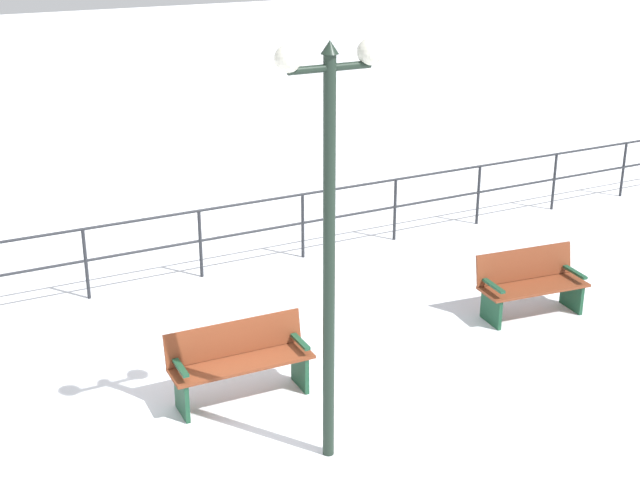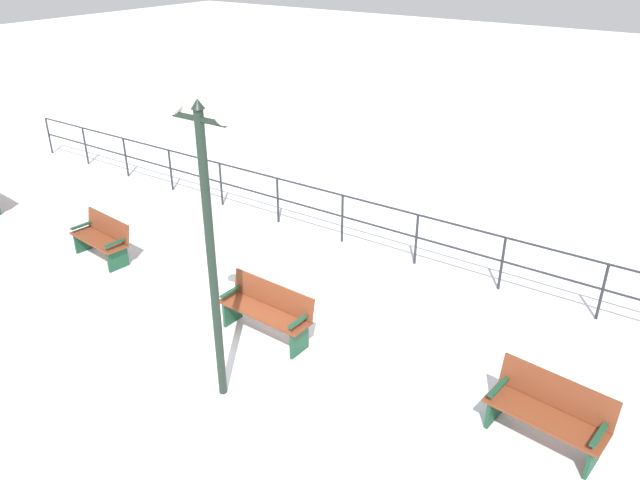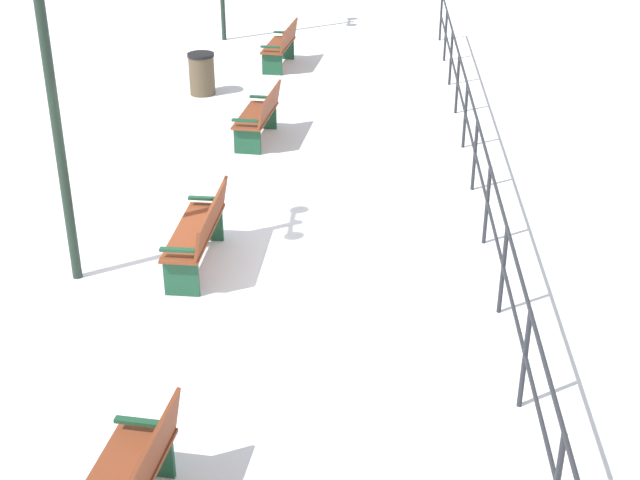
% 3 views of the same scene
% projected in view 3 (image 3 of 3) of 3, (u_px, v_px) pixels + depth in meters
% --- Properties ---
extents(ground_plane, '(80.00, 80.00, 0.00)m').
position_uv_depth(ground_plane, '(205.00, 266.00, 11.09)').
color(ground_plane, white).
rests_on(ground_plane, ground).
extents(bench_nearest, '(0.67, 1.45, 0.88)m').
position_uv_depth(bench_nearest, '(282.00, 45.00, 18.64)').
color(bench_nearest, brown).
rests_on(bench_nearest, ground).
extents(bench_second, '(0.68, 1.45, 0.86)m').
position_uv_depth(bench_second, '(260.00, 115.00, 14.76)').
color(bench_second, brown).
rests_on(bench_second, ground).
extents(bench_third, '(0.57, 1.64, 0.88)m').
position_uv_depth(bench_third, '(200.00, 232.00, 10.87)').
color(bench_third, brown).
rests_on(bench_third, ground).
extents(lamppost_middle, '(0.24, 1.05, 4.20)m').
position_uv_depth(lamppost_middle, '(45.00, 47.00, 9.57)').
color(lamppost_middle, '#1E2D23').
rests_on(lamppost_middle, ground).
extents(waterfront_railing, '(0.05, 22.32, 1.07)m').
position_uv_depth(waterfront_railing, '(496.00, 222.00, 10.57)').
color(waterfront_railing, '#26282D').
rests_on(waterfront_railing, ground).
extents(trash_bin, '(0.50, 0.50, 0.79)m').
position_uv_depth(trash_bin, '(202.00, 74.00, 17.03)').
color(trash_bin, brown).
rests_on(trash_bin, ground).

